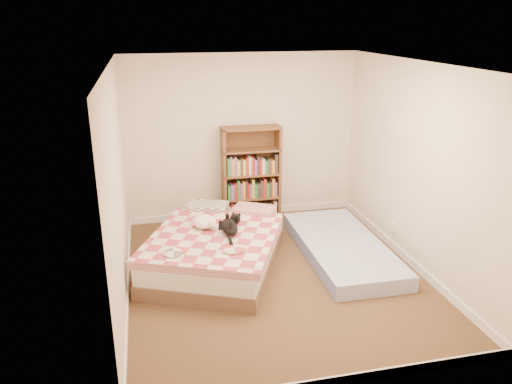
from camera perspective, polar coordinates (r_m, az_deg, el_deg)
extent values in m
cube|color=#4A361F|center=(6.17, 2.19, -9.44)|extent=(3.50, 4.00, 0.01)
cube|color=white|center=(5.43, 2.53, 14.38)|extent=(3.50, 4.00, 0.01)
cube|color=white|center=(7.55, -1.59, 6.18)|extent=(3.50, 0.01, 2.50)
cube|color=white|center=(3.91, 9.98, -7.01)|extent=(3.50, 0.01, 2.50)
cube|color=white|center=(5.50, -15.55, 0.42)|extent=(0.01, 4.00, 2.50)
cube|color=white|center=(6.34, 17.83, 2.67)|extent=(0.01, 4.00, 2.50)
cube|color=white|center=(7.90, -1.49, -2.34)|extent=(3.50, 0.02, 0.10)
cube|color=white|center=(4.57, 9.01, -20.56)|extent=(3.50, 0.02, 0.10)
cube|color=white|center=(5.99, -14.41, -10.50)|extent=(0.02, 4.00, 0.10)
cube|color=white|center=(6.76, 16.72, -7.12)|extent=(0.02, 4.00, 0.10)
cube|color=white|center=(6.97, 15.31, -3.89)|extent=(0.03, 0.09, 0.13)
cube|color=brown|center=(6.35, -4.50, -7.69)|extent=(2.09, 2.39, 0.18)
cube|color=silver|center=(6.26, -4.55, -6.14)|extent=(2.04, 2.35, 0.20)
cube|color=#B4424E|center=(6.20, -4.59, -4.89)|extent=(2.01, 2.09, 0.10)
cube|color=#696059|center=(6.84, -8.24, -2.37)|extent=(0.64, 0.54, 0.15)
cube|color=#B4424E|center=(6.92, -2.80, -1.95)|extent=(0.64, 0.54, 0.15)
cube|color=#5A311E|center=(7.45, -3.70, 1.81)|extent=(0.04, 0.29, 1.46)
cube|color=#5A311E|center=(7.62, 2.52, 2.23)|extent=(0.04, 0.29, 1.46)
cube|color=#5A311E|center=(7.65, -0.77, 2.32)|extent=(0.88, 0.02, 1.46)
cube|color=#5A311E|center=(7.76, -0.54, -2.99)|extent=(0.88, 0.30, 0.03)
cube|color=#5A311E|center=(7.52, -0.56, 2.09)|extent=(0.88, 0.30, 0.03)
cube|color=#5A311E|center=(7.34, -0.57, 7.32)|extent=(0.88, 0.30, 0.03)
cube|color=#7589C3|center=(6.70, 9.76, -6.31)|extent=(1.01, 2.21, 0.20)
ellipsoid|color=black|center=(6.11, -3.06, -4.00)|extent=(0.38, 0.48, 0.14)
sphere|color=black|center=(6.32, -3.43, -3.07)|extent=(0.18, 0.18, 0.13)
cone|color=black|center=(6.32, -3.85, -2.50)|extent=(0.06, 0.06, 0.05)
cone|color=black|center=(6.34, -3.15, -2.44)|extent=(0.06, 0.06, 0.05)
cylinder|color=black|center=(5.88, -1.49, -5.35)|extent=(0.15, 0.24, 0.05)
ellipsoid|color=white|center=(6.27, -5.92, -3.39)|extent=(0.33, 0.36, 0.15)
sphere|color=white|center=(6.18, -5.00, -3.53)|extent=(0.14, 0.14, 0.12)
sphere|color=white|center=(6.16, -4.54, -3.76)|extent=(0.06, 0.06, 0.05)
sphere|color=white|center=(6.32, -7.12, -3.43)|extent=(0.08, 0.08, 0.07)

